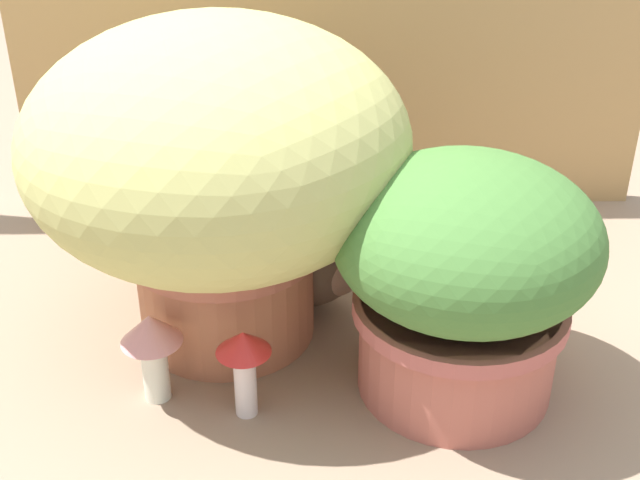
# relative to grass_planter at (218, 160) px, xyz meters

# --- Properties ---
(ground_plane) EXTENTS (6.00, 6.00, 0.00)m
(ground_plane) POSITION_rel_grass_planter_xyz_m (0.09, -0.04, -0.31)
(ground_plane) COLOR gray
(grass_planter) EXTENTS (0.58, 0.58, 0.52)m
(grass_planter) POSITION_rel_grass_planter_xyz_m (0.00, 0.00, 0.00)
(grass_planter) COLOR #B06948
(grass_planter) RESTS_ON ground
(leafy_planter) EXTENTS (0.37, 0.37, 0.37)m
(leafy_planter) POSITION_rel_grass_planter_xyz_m (0.35, -0.15, -0.11)
(leafy_planter) COLOR #B86252
(leafy_planter) RESTS_ON ground
(cat) EXTENTS (0.34, 0.29, 0.32)m
(cat) POSITION_rel_grass_planter_xyz_m (0.12, 0.08, -0.18)
(cat) COLOR brown
(cat) RESTS_ON ground
(mushroom_ornament_pink) EXTENTS (0.09, 0.09, 0.14)m
(mushroom_ornament_pink) POSITION_rel_grass_planter_xyz_m (-0.09, -0.17, -0.21)
(mushroom_ornament_pink) COLOR silver
(mushroom_ornament_pink) RESTS_ON ground
(mushroom_ornament_red) EXTENTS (0.08, 0.08, 0.14)m
(mushroom_ornament_red) POSITION_rel_grass_planter_xyz_m (0.04, -0.21, -0.21)
(mushroom_ornament_red) COLOR silver
(mushroom_ornament_red) RESTS_ON ground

